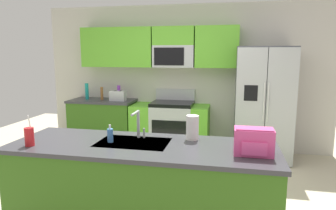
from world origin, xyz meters
TOP-DOWN VIEW (x-y plane):
  - ground_plane at (0.00, 0.00)m, footprint 9.00×9.00m
  - kitchen_wall_unit at (-0.14, 2.08)m, footprint 5.20×0.43m
  - back_counter at (-1.47, 1.80)m, footprint 1.18×0.63m
  - range_oven at (-0.19, 1.80)m, footprint 1.36×0.61m
  - refrigerator at (1.36, 1.73)m, footprint 0.90×0.76m
  - island_counter at (0.04, -0.75)m, footprint 2.49×0.86m
  - toaster at (-1.15, 1.75)m, footprint 0.28×0.16m
  - pepper_mill at (-1.48, 1.80)m, footprint 0.05×0.05m
  - bottle_teal at (-1.78, 1.80)m, footprint 0.06×0.06m
  - bottle_purple at (-1.16, 1.84)m, footprint 0.06×0.06m
  - sink_faucet at (-0.05, -0.55)m, footprint 0.08×0.21m
  - drink_cup_red at (-0.95, -0.99)m, footprint 0.08×0.08m
  - soap_dispenser at (-0.27, -0.73)m, footprint 0.06×0.06m
  - paper_towel_roll at (0.48, -0.48)m, footprint 0.12×0.12m
  - backpack at (1.04, -0.83)m, footprint 0.32×0.22m

SIDE VIEW (x-z plane):
  - ground_plane at x=0.00m, z-range 0.00..0.00m
  - range_oven at x=-0.19m, z-range -0.11..0.99m
  - back_counter at x=-1.47m, z-range 0.00..0.90m
  - island_counter at x=0.04m, z-range 0.00..0.90m
  - refrigerator at x=1.36m, z-range 0.00..1.85m
  - soap_dispenser at x=-0.27m, z-range 0.88..1.05m
  - drink_cup_red at x=-0.95m, z-range 0.84..1.13m
  - toaster at x=-1.15m, z-range 0.90..1.08m
  - backpack at x=1.04m, z-range 0.90..1.13m
  - pepper_mill at x=-1.48m, z-range 0.90..1.14m
  - paper_towel_roll at x=0.48m, z-range 0.90..1.14m
  - bottle_purple at x=-1.16m, z-range 0.90..1.17m
  - bottle_teal at x=-1.78m, z-range 0.90..1.20m
  - sink_faucet at x=-0.05m, z-range 0.93..1.21m
  - kitchen_wall_unit at x=-0.14m, z-range 0.17..2.77m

